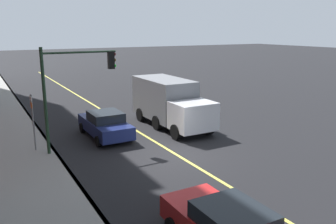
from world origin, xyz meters
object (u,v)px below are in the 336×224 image
truck_gray (169,102)px  traffic_light_mast (74,81)px  street_sign_post (33,119)px  car_navy (105,124)px

truck_gray → traffic_light_mast: size_ratio=1.30×
street_sign_post → car_navy: bearing=-78.3°
truck_gray → traffic_light_mast: bearing=107.4°
car_navy → street_sign_post: (-0.83, 4.03, 1.02)m
traffic_light_mast → street_sign_post: bearing=66.2°
truck_gray → traffic_light_mast: (-2.06, 6.58, 2.10)m
truck_gray → street_sign_post: size_ratio=2.29×
traffic_light_mast → street_sign_post: 2.86m
car_navy → traffic_light_mast: size_ratio=0.87×
car_navy → street_sign_post: size_ratio=1.53×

